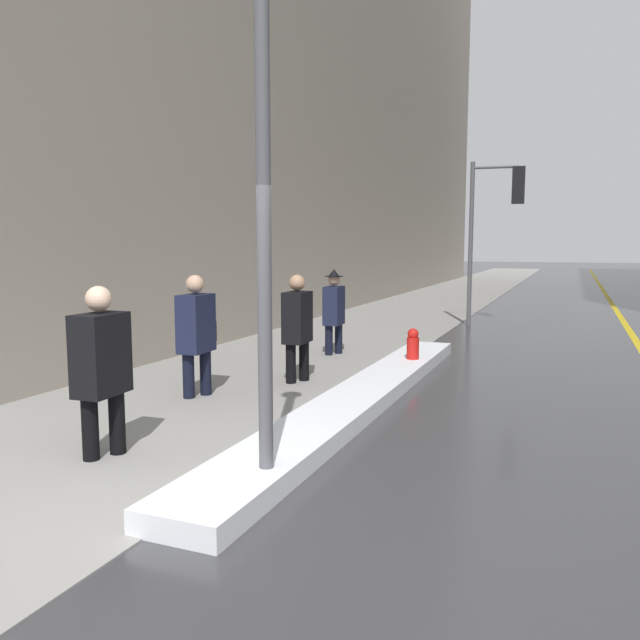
# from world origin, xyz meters

# --- Properties ---
(ground_plane) EXTENTS (160.00, 160.00, 0.00)m
(ground_plane) POSITION_xyz_m (0.00, 0.00, 0.00)
(ground_plane) COLOR #38383A
(sidewalk_slab) EXTENTS (4.00, 80.00, 0.01)m
(sidewalk_slab) POSITION_xyz_m (-2.00, 15.00, 0.01)
(sidewalk_slab) COLOR gray
(sidewalk_slab) RESTS_ON ground
(road_centre_stripe) EXTENTS (0.16, 80.00, 0.00)m
(road_centre_stripe) POSITION_xyz_m (4.00, 15.00, 0.00)
(road_centre_stripe) COLOR gold
(road_centre_stripe) RESTS_ON ground
(snow_bank_curb) EXTENTS (0.75, 8.39, 0.20)m
(snow_bank_curb) POSITION_xyz_m (0.22, 3.94, 0.10)
(snow_bank_curb) COLOR white
(snow_bank_curb) RESTS_ON ground
(building_facade_left) EXTENTS (6.00, 36.00, 23.05)m
(building_facade_left) POSITION_xyz_m (-7.00, 20.00, 11.53)
(building_facade_left) COLOR gray
(building_facade_left) RESTS_ON ground
(lamp_post) EXTENTS (0.28, 0.28, 4.23)m
(lamp_post) POSITION_xyz_m (0.39, 0.87, 2.58)
(lamp_post) COLOR #515156
(lamp_post) RESTS_ON ground
(traffic_light_near) EXTENTS (1.31, 0.39, 4.11)m
(traffic_light_near) POSITION_xyz_m (0.90, 12.62, 2.97)
(traffic_light_near) COLOR #515156
(traffic_light_near) RESTS_ON ground
(pedestrian_nearside) EXTENTS (0.34, 0.55, 1.66)m
(pedestrian_nearside) POSITION_xyz_m (-1.42, 1.00, 0.92)
(pedestrian_nearside) COLOR black
(pedestrian_nearside) RESTS_ON ground
(pedestrian_with_shoulder_bag) EXTENTS (0.34, 0.75, 1.65)m
(pedestrian_with_shoulder_bag) POSITION_xyz_m (-1.94, 3.41, 0.91)
(pedestrian_with_shoulder_bag) COLOR black
(pedestrian_with_shoulder_bag) RESTS_ON ground
(pedestrian_trailing) EXTENTS (0.33, 0.74, 1.61)m
(pedestrian_trailing) POSITION_xyz_m (-1.06, 4.75, 0.89)
(pedestrian_trailing) COLOR black
(pedestrian_trailing) RESTS_ON ground
(pedestrian_in_glasses) EXTENTS (0.34, 0.51, 1.60)m
(pedestrian_in_glasses) POSITION_xyz_m (-1.41, 7.17, 0.88)
(pedestrian_in_glasses) COLOR black
(pedestrian_in_glasses) RESTS_ON ground
(fire_hydrant) EXTENTS (0.20, 0.20, 0.70)m
(fire_hydrant) POSITION_xyz_m (0.32, 6.23, 0.35)
(fire_hydrant) COLOR red
(fire_hydrant) RESTS_ON ground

